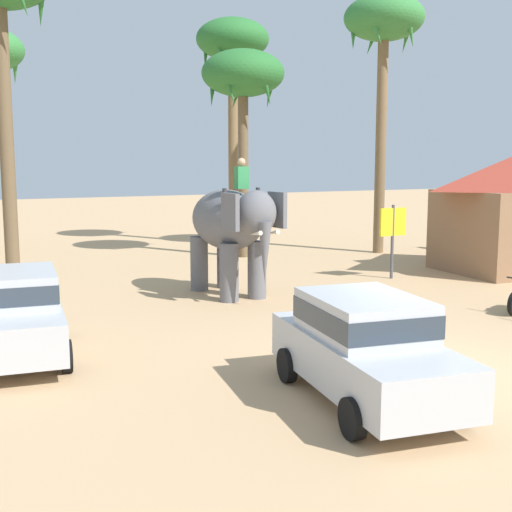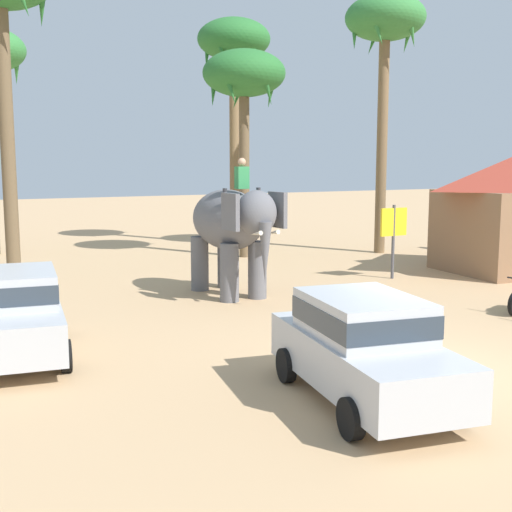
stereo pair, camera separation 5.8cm
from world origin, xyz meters
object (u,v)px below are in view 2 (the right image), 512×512
at_px(elephant_with_mahout, 232,226).
at_px(palm_tree_left_of_road, 234,48).
at_px(palm_tree_leaning_seaward, 385,28).
at_px(signboard_yellow, 394,227).
at_px(car_sedan_foreground, 364,344).
at_px(palm_tree_behind_elephant, 244,79).
at_px(car_parked_far_side, 15,311).

relative_size(elephant_with_mahout, palm_tree_left_of_road, 0.39).
height_order(palm_tree_left_of_road, palm_tree_leaning_seaward, palm_tree_leaning_seaward).
distance_m(elephant_with_mahout, palm_tree_left_of_road, 13.35).
distance_m(palm_tree_leaning_seaward, signboard_yellow, 9.60).
height_order(car_sedan_foreground, palm_tree_leaning_seaward, palm_tree_leaning_seaward).
bearing_deg(elephant_with_mahout, palm_tree_behind_elephant, 61.21).
bearing_deg(car_parked_far_side, elephant_with_mahout, 29.27).
relative_size(car_parked_far_side, signboard_yellow, 1.78).
distance_m(palm_tree_left_of_road, signboard_yellow, 12.46).
height_order(car_sedan_foreground, palm_tree_behind_elephant, palm_tree_behind_elephant).
height_order(elephant_with_mahout, palm_tree_leaning_seaward, palm_tree_leaning_seaward).
bearing_deg(car_sedan_foreground, signboard_yellow, 49.21).
relative_size(car_parked_far_side, palm_tree_leaning_seaward, 0.41).
distance_m(car_parked_far_side, palm_tree_left_of_road, 19.55).
bearing_deg(palm_tree_behind_elephant, palm_tree_left_of_road, 70.47).
distance_m(car_sedan_foreground, palm_tree_left_of_road, 21.59).
height_order(car_parked_far_side, palm_tree_leaning_seaward, palm_tree_leaning_seaward).
relative_size(car_sedan_foreground, car_parked_far_side, 1.01).
xyz_separation_m(car_parked_far_side, palm_tree_leaning_seaward, (15.55, 8.82, 8.09)).
distance_m(palm_tree_behind_elephant, signboard_yellow, 8.70).
xyz_separation_m(car_parked_far_side, palm_tree_behind_elephant, (10.02, 10.29, 5.97)).
distance_m(car_sedan_foreground, signboard_yellow, 11.54).
height_order(palm_tree_left_of_road, signboard_yellow, palm_tree_left_of_road).
xyz_separation_m(palm_tree_behind_elephant, palm_tree_left_of_road, (1.30, 3.65, 1.78)).
height_order(car_sedan_foreground, car_parked_far_side, same).
xyz_separation_m(palm_tree_behind_elephant, signboard_yellow, (2.11, -6.63, -5.22)).
height_order(palm_tree_behind_elephant, palm_tree_left_of_road, palm_tree_left_of_road).
bearing_deg(elephant_with_mahout, car_sedan_foreground, -101.18).
relative_size(elephant_with_mahout, palm_tree_leaning_seaward, 0.38).
xyz_separation_m(car_parked_far_side, signboard_yellow, (12.13, 3.65, 0.76)).
xyz_separation_m(car_sedan_foreground, palm_tree_behind_elephant, (5.41, 15.35, 5.97)).
relative_size(palm_tree_left_of_road, signboard_yellow, 4.15).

